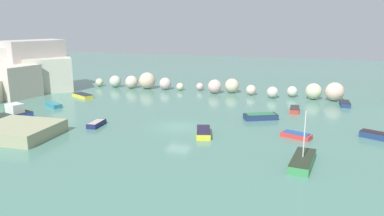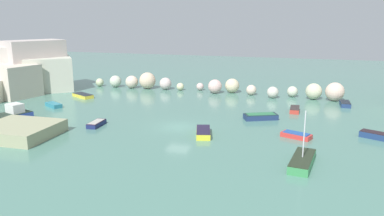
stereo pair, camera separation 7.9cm
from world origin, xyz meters
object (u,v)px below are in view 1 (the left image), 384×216
Objects in this scene: moored_boat_0 at (97,124)px; moored_boat_1 at (303,161)px; stone_dock at (19,130)px; moored_boat_4 at (261,116)px; moored_boat_7 at (9,116)px; moored_boat_2 at (203,132)px; moored_boat_6 at (345,104)px; moored_boat_10 at (53,105)px; moored_boat_11 at (40,133)px; moored_boat_8 at (83,96)px; moored_boat_9 at (382,136)px; moored_boat_5 at (295,109)px; moored_boat_3 at (296,135)px.

moored_boat_1 is at bearing 72.50° from moored_boat_0.
stone_dock is 2.46× the size of moored_boat_0.
moored_boat_7 is at bearing 174.07° from moored_boat_4.
moored_boat_2 is 23.60m from moored_boat_6.
moored_boat_11 is (6.89, -11.13, -0.01)m from moored_boat_10.
moored_boat_8 is at bearing 17.60° from moored_boat_7.
moored_boat_6 is (32.05, 24.45, -0.33)m from stone_dock.
moored_boat_6 is at bearing 20.39° from moored_boat_4.
moored_boat_4 reaches higher than moored_boat_9.
moored_boat_0 is at bearing -105.05° from moored_boat_2.
moored_boat_5 is 30.76m from moored_boat_8.
stone_dock is 1.38× the size of moored_boat_1.
moored_boat_7 is at bearing -85.45° from moored_boat_0.
moored_boat_2 is at bearing -146.28° from moored_boat_4.
stone_dock is 26.16m from moored_boat_4.
moored_boat_9 is at bearing 86.76° from moored_boat_2.
stone_dock is at bearing -111.26° from moored_boat_7.
moored_boat_2 is 16.47m from moored_boat_11.
moored_boat_11 is (6.74, -3.09, -0.43)m from moored_boat_7.
moored_boat_5 is at bearing 40.28° from moored_boat_10.
moored_boat_10 is (-0.11, -6.69, -0.02)m from moored_boat_8.
moored_boat_2 is (17.43, 5.91, -0.31)m from stone_dock.
moored_boat_0 is 0.94× the size of moored_boat_5.
moored_boat_4 is (22.12, 13.97, -0.27)m from stone_dock.
moored_boat_10 is (-10.45, 6.39, -0.02)m from moored_boat_0.
moored_boat_2 reaches higher than moored_boat_6.
moored_boat_11 is at bearing -54.30° from moored_boat_6.
stone_dock is at bearing 40.66° from moored_boat_9.
moored_boat_8 is (-31.45, 10.82, 0.01)m from moored_boat_3.
moored_boat_9 is at bearing 148.71° from moored_boat_1.
moored_boat_4 is (4.68, 8.06, 0.03)m from moored_boat_2.
moored_boat_3 is 0.76× the size of moored_boat_4.
moored_boat_6 is (4.84, 23.82, -0.07)m from moored_boat_1.
moored_boat_3 is at bearing -167.20° from moored_boat_1.
stone_dock is at bearing -87.53° from moored_boat_2.
moored_boat_1 reaches higher than moored_boat_3.
moored_boat_1 is 1.24× the size of moored_boat_9.
moored_boat_7 reaches higher than moored_boat_0.
moored_boat_0 reaches higher than moored_boat_10.
moored_boat_1 reaches higher than moored_boat_8.
moored_boat_0 is 0.51× the size of moored_boat_7.
moored_boat_0 is 0.74× the size of moored_boat_2.
moored_boat_1 is at bearing 24.41° from moored_boat_11.
moored_boat_4 is at bearing 111.77° from moored_boat_0.
moored_boat_7 reaches higher than moored_boat_3.
moored_boat_3 is 1.06× the size of moored_boat_6.
moored_boat_10 is (-31.56, 4.14, -0.00)m from moored_boat_3.
moored_boat_5 is 30.04m from moored_boat_11.
moored_boat_3 is at bearing 2.88° from moored_boat_5.
moored_boat_4 is at bearing -45.62° from moored_boat_6.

